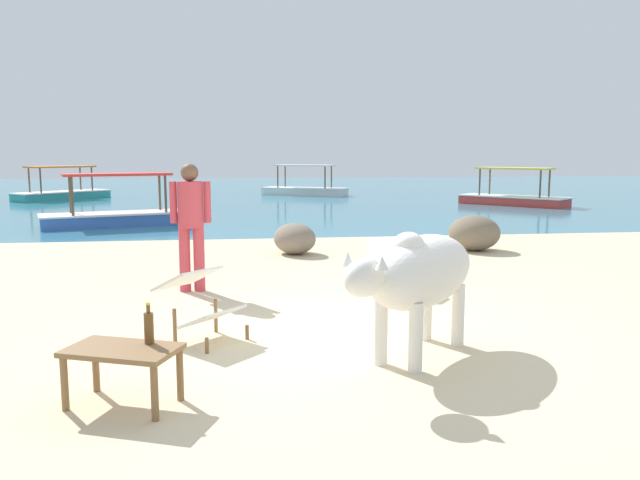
# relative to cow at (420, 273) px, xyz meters

# --- Properties ---
(sand_beach) EXTENTS (18.00, 14.00, 0.04)m
(sand_beach) POSITION_rel_cow_xyz_m (-0.54, 0.74, -0.75)
(sand_beach) COLOR beige
(sand_beach) RESTS_ON ground
(water_surface) EXTENTS (60.00, 36.00, 0.03)m
(water_surface) POSITION_rel_cow_xyz_m (-0.54, 22.74, -0.77)
(water_surface) COLOR teal
(water_surface) RESTS_ON ground
(cow) EXTENTS (1.63, 1.72, 1.11)m
(cow) POSITION_rel_cow_xyz_m (0.00, 0.00, 0.00)
(cow) COLOR silver
(cow) RESTS_ON sand_beach
(low_bench_table) EXTENTS (0.87, 0.69, 0.42)m
(low_bench_table) POSITION_rel_cow_xyz_m (-2.34, -0.77, -0.38)
(low_bench_table) COLOR brown
(low_bench_table) RESTS_ON sand_beach
(bottle) EXTENTS (0.07, 0.07, 0.30)m
(bottle) POSITION_rel_cow_xyz_m (-2.16, -0.70, -0.20)
(bottle) COLOR brown
(bottle) RESTS_ON low_bench_table
(deck_chair_near) EXTENTS (0.67, 0.85, 0.68)m
(deck_chair_near) POSITION_rel_cow_xyz_m (0.35, 2.62, -0.35)
(deck_chair_near) COLOR brown
(deck_chair_near) RESTS_ON sand_beach
(deck_chair_far) EXTENTS (0.92, 0.91, 0.68)m
(deck_chair_far) POSITION_rel_cow_xyz_m (-1.90, 0.75, -0.35)
(deck_chair_far) COLOR brown
(deck_chair_far) RESTS_ON sand_beach
(person_standing) EXTENTS (0.51, 0.32, 1.62)m
(person_standing) POSITION_rel_cow_xyz_m (-2.12, 2.89, 0.22)
(person_standing) COLOR #CC3D47
(person_standing) RESTS_ON sand_beach
(shore_rock_large) EXTENTS (0.95, 1.06, 0.54)m
(shore_rock_large) POSITION_rel_cow_xyz_m (-0.56, 5.69, -0.46)
(shore_rock_large) COLOR gray
(shore_rock_large) RESTS_ON sand_beach
(shore_rock_medium) EXTENTS (1.14, 1.12, 0.64)m
(shore_rock_medium) POSITION_rel_cow_xyz_m (2.70, 5.67, -0.41)
(shore_rock_medium) COLOR #756651
(shore_rock_medium) RESTS_ON sand_beach
(boat_white) EXTENTS (3.78, 2.77, 1.29)m
(boat_white) POSITION_rel_cow_xyz_m (1.29, 21.56, -0.48)
(boat_white) COLOR white
(boat_white) RESTS_ON water_surface
(boat_red) EXTENTS (3.29, 3.52, 1.29)m
(boat_red) POSITION_rel_cow_xyz_m (7.86, 15.37, -0.48)
(boat_red) COLOR #C63833
(boat_red) RESTS_ON water_surface
(boat_teal) EXTENTS (3.35, 3.48, 1.29)m
(boat_teal) POSITION_rel_cow_xyz_m (-8.29, 20.17, -0.48)
(boat_teal) COLOR teal
(boat_teal) RESTS_ON water_surface
(boat_blue) EXTENTS (3.85, 2.20, 1.29)m
(boat_blue) POSITION_rel_cow_xyz_m (-4.46, 10.81, -0.48)
(boat_blue) COLOR #3866B7
(boat_blue) RESTS_ON water_surface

